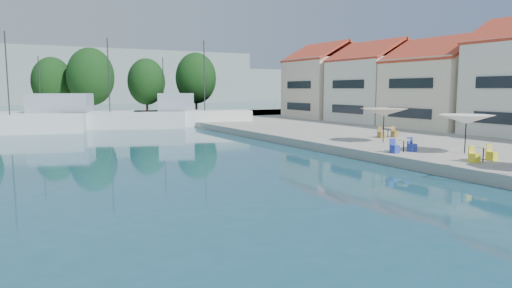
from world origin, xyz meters
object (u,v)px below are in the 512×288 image
umbrella_cream (384,112)px  trawler_04 (190,117)px  umbrella_white (466,119)px  trawler_03 (86,118)px

umbrella_cream → trawler_04: bearing=98.8°
umbrella_white → umbrella_cream: size_ratio=0.96×
trawler_04 → trawler_03: bearing=-176.9°
trawler_03 → umbrella_white: bearing=-47.0°
umbrella_white → umbrella_cream: bearing=91.5°
trawler_04 → umbrella_white: (4.29, -32.98, 1.51)m
trawler_04 → umbrella_white: bearing=-65.1°
trawler_03 → trawler_04: 11.44m
trawler_04 → umbrella_white: size_ratio=4.44×
trawler_03 → umbrella_cream: size_ratio=6.57×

